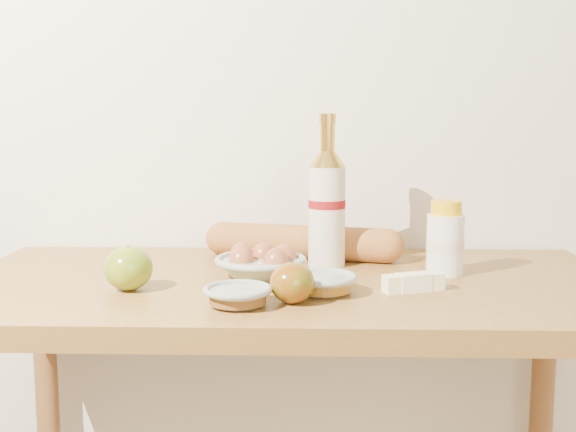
# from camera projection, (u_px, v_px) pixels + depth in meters

# --- Properties ---
(back_wall) EXTENTS (3.50, 0.02, 2.60)m
(back_wall) POSITION_uv_depth(u_px,v_px,m) (293.00, 66.00, 1.57)
(back_wall) COLOR silver
(back_wall) RESTS_ON ground
(table) EXTENTS (1.20, 0.60, 0.90)m
(table) POSITION_uv_depth(u_px,v_px,m) (289.00, 345.00, 1.32)
(table) COLOR olive
(table) RESTS_ON ground
(bourbon_bottle) EXTENTS (0.09, 0.09, 0.30)m
(bourbon_bottle) POSITION_uv_depth(u_px,v_px,m) (327.00, 205.00, 1.40)
(bourbon_bottle) COLOR beige
(bourbon_bottle) RESTS_ON table
(cream_bottle) EXTENTS (0.08, 0.08, 0.14)m
(cream_bottle) POSITION_uv_depth(u_px,v_px,m) (445.00, 240.00, 1.34)
(cream_bottle) COLOR white
(cream_bottle) RESTS_ON table
(egg_bowl) EXTENTS (0.19, 0.19, 0.06)m
(egg_bowl) POSITION_uv_depth(u_px,v_px,m) (261.00, 264.00, 1.32)
(egg_bowl) COLOR #96A49D
(egg_bowl) RESTS_ON table
(baguette) EXTENTS (0.42, 0.16, 0.07)m
(baguette) POSITION_uv_depth(u_px,v_px,m) (302.00, 242.00, 1.48)
(baguette) COLOR #B57237
(baguette) RESTS_ON table
(apple_yellowgreen) EXTENTS (0.10, 0.10, 0.08)m
(apple_yellowgreen) POSITION_uv_depth(u_px,v_px,m) (129.00, 268.00, 1.22)
(apple_yellowgreen) COLOR olive
(apple_yellowgreen) RESTS_ON table
(apple_redgreen_right) EXTENTS (0.09, 0.09, 0.07)m
(apple_redgreen_right) POSITION_uv_depth(u_px,v_px,m) (292.00, 283.00, 1.14)
(apple_redgreen_right) COLOR #981408
(apple_redgreen_right) RESTS_ON table
(sugar_bowl) EXTENTS (0.13, 0.13, 0.03)m
(sugar_bowl) POSITION_uv_depth(u_px,v_px,m) (238.00, 296.00, 1.12)
(sugar_bowl) COLOR gray
(sugar_bowl) RESTS_ON table
(syrup_bowl) EXTENTS (0.12, 0.12, 0.03)m
(syrup_bowl) POSITION_uv_depth(u_px,v_px,m) (323.00, 283.00, 1.20)
(syrup_bowl) COLOR gray
(syrup_bowl) RESTS_ON table
(butter_stick) EXTENTS (0.11, 0.06, 0.03)m
(butter_stick) POSITION_uv_depth(u_px,v_px,m) (413.00, 283.00, 1.22)
(butter_stick) COLOR #FBF6C2
(butter_stick) RESTS_ON table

